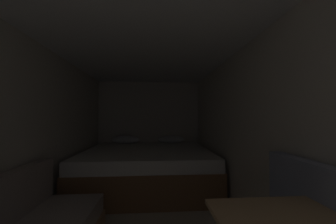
% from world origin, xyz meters
% --- Properties ---
extents(wall_back, '(2.47, 0.05, 2.11)m').
position_xyz_m(wall_back, '(0.00, 4.19, 1.05)').
color(wall_back, beige).
rests_on(wall_back, ground).
extents(wall_left, '(0.05, 4.83, 2.11)m').
position_xyz_m(wall_left, '(-1.21, 1.75, 1.05)').
color(wall_left, beige).
rests_on(wall_left, ground).
extents(wall_right, '(0.05, 4.83, 2.11)m').
position_xyz_m(wall_right, '(1.21, 1.75, 1.05)').
color(wall_right, beige).
rests_on(wall_right, ground).
extents(ceiling_slab, '(2.47, 4.83, 0.05)m').
position_xyz_m(ceiling_slab, '(0.00, 1.75, 2.13)').
color(ceiling_slab, white).
rests_on(ceiling_slab, wall_left).
extents(bed, '(2.25, 1.94, 0.85)m').
position_xyz_m(bed, '(0.00, 3.16, 0.34)').
color(bed, brown).
rests_on(bed, ground).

